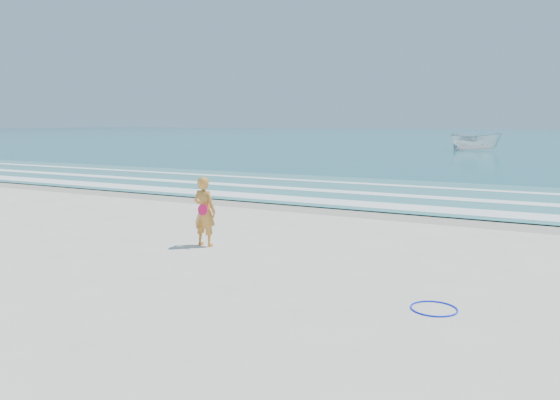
% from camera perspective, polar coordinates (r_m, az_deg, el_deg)
% --- Properties ---
extents(ground, '(400.00, 400.00, 0.00)m').
position_cam_1_polar(ground, '(11.22, -12.41, -7.46)').
color(ground, silver).
rests_on(ground, ground).
extents(wet_sand, '(400.00, 2.40, 0.00)m').
position_cam_1_polar(wet_sand, '(18.84, 5.45, -0.95)').
color(wet_sand, '#B2A893').
rests_on(wet_sand, ground).
extents(ocean, '(400.00, 190.00, 0.04)m').
position_cam_1_polar(ocean, '(113.48, 24.25, 6.01)').
color(ocean, '#19727F').
rests_on(ocean, ground).
extents(shallow, '(400.00, 10.00, 0.01)m').
position_cam_1_polar(shallow, '(23.49, 10.07, 0.89)').
color(shallow, '#59B7AD').
rests_on(shallow, ocean).
extents(foam_near, '(400.00, 1.40, 0.01)m').
position_cam_1_polar(foam_near, '(20.03, 6.86, -0.28)').
color(foam_near, white).
rests_on(foam_near, shallow).
extents(foam_mid, '(400.00, 0.90, 0.01)m').
position_cam_1_polar(foam_mid, '(22.74, 9.46, 0.68)').
color(foam_mid, white).
rests_on(foam_mid, shallow).
extents(foam_far, '(400.00, 0.60, 0.01)m').
position_cam_1_polar(foam_far, '(25.87, 11.76, 1.52)').
color(foam_far, white).
rests_on(foam_far, shallow).
extents(hoop, '(0.81, 0.81, 0.03)m').
position_cam_1_polar(hoop, '(9.27, 15.79, -10.86)').
color(hoop, '#0D22F9').
rests_on(hoop, ground).
extents(boat, '(5.23, 2.47, 1.95)m').
position_cam_1_polar(boat, '(58.51, 19.77, 5.81)').
color(boat, silver).
rests_on(boat, ocean).
extents(woman, '(0.64, 0.44, 1.69)m').
position_cam_1_polar(woman, '(13.27, -7.90, -1.18)').
color(woman, orange).
rests_on(woman, ground).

